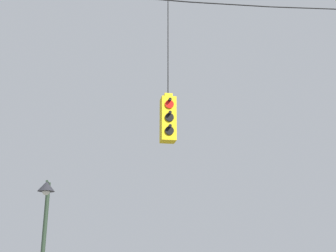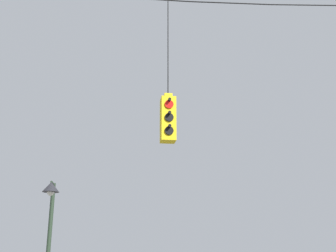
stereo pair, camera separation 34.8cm
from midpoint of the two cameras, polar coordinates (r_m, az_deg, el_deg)
The scene contains 2 objects.
traffic_light_over_intersection at distance 9.73m, azimuth -1.02°, elevation 1.08°, with size 0.34×0.46×3.72m.
street_lamp at distance 12.49m, azimuth -17.17°, elevation -11.96°, with size 0.47×0.82×4.28m.
Camera 1 is at (1.10, -9.52, 2.19)m, focal length 45.00 mm.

